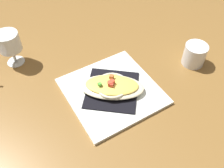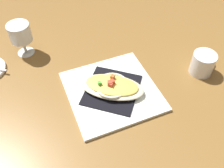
# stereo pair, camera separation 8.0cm
# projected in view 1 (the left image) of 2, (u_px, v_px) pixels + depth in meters

# --- Properties ---
(ground_plane) EXTENTS (2.60, 2.60, 0.00)m
(ground_plane) POSITION_uv_depth(u_px,v_px,m) (112.00, 92.00, 0.83)
(ground_plane) COLOR brown
(square_plate) EXTENTS (0.33, 0.33, 0.01)m
(square_plate) POSITION_uv_depth(u_px,v_px,m) (112.00, 91.00, 0.83)
(square_plate) COLOR white
(square_plate) RESTS_ON ground_plane
(folded_napkin) EXTENTS (0.24, 0.24, 0.00)m
(folded_napkin) POSITION_uv_depth(u_px,v_px,m) (112.00, 90.00, 0.82)
(folded_napkin) COLOR black
(folded_napkin) RESTS_ON square_plate
(gratin_dish) EXTENTS (0.22, 0.22, 0.04)m
(gratin_dish) POSITION_uv_depth(u_px,v_px,m) (112.00, 86.00, 0.81)
(gratin_dish) COLOR beige
(gratin_dish) RESTS_ON folded_napkin
(coffee_mug) EXTENTS (0.08, 0.11, 0.08)m
(coffee_mug) POSITION_uv_depth(u_px,v_px,m) (194.00, 55.00, 0.90)
(coffee_mug) COLOR white
(coffee_mug) RESTS_ON ground_plane
(stemmed_glass) EXTENTS (0.08, 0.08, 0.13)m
(stemmed_glass) POSITION_uv_depth(u_px,v_px,m) (9.00, 43.00, 0.86)
(stemmed_glass) COLOR white
(stemmed_glass) RESTS_ON ground_plane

